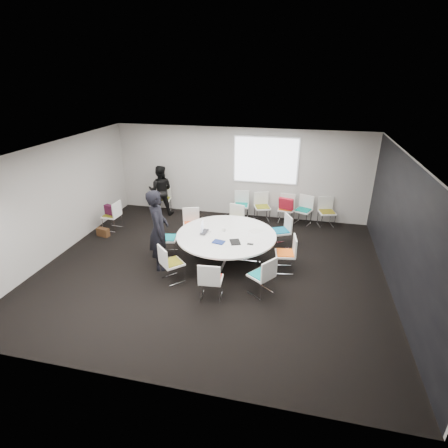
% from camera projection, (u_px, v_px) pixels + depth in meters
% --- Properties ---
extents(room_shell, '(8.08, 7.08, 2.88)m').
position_uv_depth(room_shell, '(215.00, 214.00, 7.83)').
color(room_shell, black).
rests_on(room_shell, ground).
extents(conference_table, '(2.41, 2.41, 0.73)m').
position_uv_depth(conference_table, '(226.00, 240.00, 8.50)').
color(conference_table, silver).
rests_on(conference_table, ground).
extents(projection_screen, '(1.90, 0.03, 1.35)m').
position_uv_depth(projection_screen, '(266.00, 160.00, 10.59)').
color(projection_screen, white).
rests_on(projection_screen, room_shell).
extents(chair_ring_a, '(0.51, 0.52, 0.88)m').
position_uv_depth(chair_ring_a, '(285.00, 260.00, 8.20)').
color(chair_ring_a, silver).
rests_on(chair_ring_a, ground).
extents(chair_ring_b, '(0.61, 0.61, 0.88)m').
position_uv_depth(chair_ring_b, '(280.00, 237.00, 9.33)').
color(chair_ring_b, silver).
rests_on(chair_ring_b, ground).
extents(chair_ring_c, '(0.56, 0.55, 0.88)m').
position_uv_depth(chair_ring_c, '(234.00, 226.00, 9.97)').
color(chair_ring_c, silver).
rests_on(chair_ring_c, ground).
extents(chair_ring_d, '(0.59, 0.58, 0.88)m').
position_uv_depth(chair_ring_d, '(192.00, 230.00, 9.72)').
color(chair_ring_d, silver).
rests_on(chair_ring_d, ground).
extents(chair_ring_e, '(0.52, 0.53, 0.88)m').
position_uv_depth(chair_ring_e, '(168.00, 244.00, 8.94)').
color(chair_ring_e, silver).
rests_on(chair_ring_e, ground).
extents(chair_ring_f, '(0.64, 0.64, 0.88)m').
position_uv_depth(chair_ring_f, '(172.00, 270.00, 7.80)').
color(chair_ring_f, silver).
rests_on(chair_ring_f, ground).
extents(chair_ring_g, '(0.50, 0.48, 0.88)m').
position_uv_depth(chair_ring_g, '(211.00, 287.00, 7.19)').
color(chair_ring_g, silver).
rests_on(chair_ring_g, ground).
extents(chair_ring_h, '(0.63, 0.64, 0.88)m').
position_uv_depth(chair_ring_h, '(261.00, 282.00, 7.34)').
color(chair_ring_h, silver).
rests_on(chair_ring_h, ground).
extents(chair_back_a, '(0.51, 0.49, 0.88)m').
position_uv_depth(chair_back_a, '(241.00, 210.00, 11.10)').
color(chair_back_a, silver).
rests_on(chair_back_a, ground).
extents(chair_back_b, '(0.58, 0.58, 0.88)m').
position_uv_depth(chair_back_b, '(262.00, 212.00, 10.95)').
color(chair_back_b, silver).
rests_on(chair_back_b, ground).
extents(chair_back_c, '(0.50, 0.49, 0.88)m').
position_uv_depth(chair_back_c, '(286.00, 214.00, 10.81)').
color(chair_back_c, silver).
rests_on(chair_back_c, ground).
extents(chair_back_d, '(0.59, 0.59, 0.88)m').
position_uv_depth(chair_back_d, '(303.00, 216.00, 10.71)').
color(chair_back_d, silver).
rests_on(chair_back_d, ground).
extents(chair_back_e, '(0.56, 0.55, 0.88)m').
position_uv_depth(chair_back_e, '(326.00, 217.00, 10.56)').
color(chair_back_e, silver).
rests_on(chair_back_e, ground).
extents(chair_spare_left, '(0.47, 0.48, 0.88)m').
position_uv_depth(chair_spare_left, '(113.00, 221.00, 10.33)').
color(chair_spare_left, silver).
rests_on(chair_spare_left, ground).
extents(chair_person_back, '(0.52, 0.51, 0.88)m').
position_uv_depth(chair_person_back, '(164.00, 204.00, 11.63)').
color(chair_person_back, silver).
rests_on(chair_person_back, ground).
extents(person_main, '(0.67, 0.82, 1.94)m').
position_uv_depth(person_main, '(158.00, 230.00, 8.09)').
color(person_main, black).
rests_on(person_main, ground).
extents(person_back, '(0.89, 0.76, 1.62)m').
position_uv_depth(person_back, '(161.00, 190.00, 11.26)').
color(person_back, black).
rests_on(person_back, ground).
extents(laptop, '(0.24, 0.36, 0.03)m').
position_uv_depth(laptop, '(206.00, 232.00, 8.50)').
color(laptop, '#333338').
rests_on(laptop, conference_table).
extents(laptop_lid, '(0.06, 0.30, 0.22)m').
position_uv_depth(laptop_lid, '(202.00, 226.00, 8.53)').
color(laptop_lid, silver).
rests_on(laptop_lid, conference_table).
extents(notebook_black, '(0.31, 0.36, 0.02)m').
position_uv_depth(notebook_black, '(235.00, 242.00, 8.03)').
color(notebook_black, black).
rests_on(notebook_black, conference_table).
extents(tablet_folio, '(0.29, 0.25, 0.03)m').
position_uv_depth(tablet_folio, '(219.00, 242.00, 8.03)').
color(tablet_folio, navy).
rests_on(tablet_folio, conference_table).
extents(papers_right, '(0.36, 0.36, 0.00)m').
position_uv_depth(papers_right, '(256.00, 231.00, 8.61)').
color(papers_right, white).
rests_on(papers_right, conference_table).
extents(papers_front, '(0.35, 0.29, 0.00)m').
position_uv_depth(papers_front, '(252.00, 241.00, 8.11)').
color(papers_front, white).
rests_on(papers_front, conference_table).
extents(cup, '(0.08, 0.08, 0.09)m').
position_uv_depth(cup, '(224.00, 230.00, 8.57)').
color(cup, white).
rests_on(cup, conference_table).
extents(phone, '(0.14, 0.07, 0.01)m').
position_uv_depth(phone, '(250.00, 244.00, 7.95)').
color(phone, black).
rests_on(phone, conference_table).
extents(maroon_bag, '(0.42, 0.26, 0.28)m').
position_uv_depth(maroon_bag, '(111.00, 210.00, 10.19)').
color(maroon_bag, '#41112B').
rests_on(maroon_bag, chair_spare_left).
extents(brown_bag, '(0.38, 0.23, 0.24)m').
position_uv_depth(brown_bag, '(103.00, 232.00, 9.97)').
color(brown_bag, '#432915').
rests_on(brown_bag, ground).
extents(red_jacket, '(0.47, 0.28, 0.36)m').
position_uv_depth(red_jacket, '(286.00, 204.00, 10.44)').
color(red_jacket, maroon).
rests_on(red_jacket, chair_back_c).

